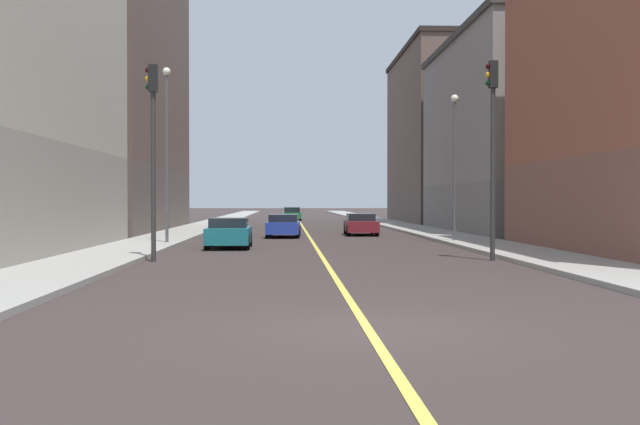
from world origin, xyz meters
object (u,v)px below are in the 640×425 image
(street_lamp_right_near, at_px, (167,138))
(car_green, at_px, (292,214))
(street_lamp_left_near, at_px, (454,152))
(building_left_far, at_px, (455,137))
(traffic_light_right_near, at_px, (153,136))
(building_right_midblock, at_px, (93,53))
(car_maroon, at_px, (361,224))
(building_left_mid, at_px, (527,135))
(traffic_light_left_near, at_px, (492,133))
(car_blue, at_px, (284,226))
(car_teal, at_px, (229,233))

(street_lamp_right_near, distance_m, car_green, 44.69)
(street_lamp_right_near, height_order, car_green, street_lamp_right_near)
(street_lamp_left_near, height_order, car_green, street_lamp_left_near)
(building_left_far, bearing_deg, traffic_light_right_near, -113.79)
(building_right_midblock, xyz_separation_m, car_maroon, (17.09, -6.34, -11.09))
(traffic_light_right_near, distance_m, street_lamp_right_near, 9.72)
(building_left_mid, relative_size, traffic_light_right_near, 3.13)
(building_left_far, distance_m, car_maroon, 27.98)
(traffic_light_left_near, bearing_deg, building_right_midblock, 126.83)
(car_maroon, bearing_deg, traffic_light_right_near, -113.84)
(building_left_far, bearing_deg, traffic_light_left_near, -100.55)
(building_left_far, xyz_separation_m, street_lamp_left_near, (-7.31, -33.92, -3.43))
(building_right_midblock, height_order, car_maroon, building_right_midblock)
(building_left_mid, distance_m, traffic_light_right_near, 30.52)
(street_lamp_left_near, distance_m, street_lamp_right_near, 13.43)
(building_left_mid, xyz_separation_m, street_lamp_right_near, (-20.68, -13.59, -1.32))
(car_blue, bearing_deg, car_maroon, 28.61)
(building_left_mid, distance_m, building_right_midblock, 28.69)
(car_maroon, relative_size, car_green, 0.98)
(car_teal, bearing_deg, street_lamp_right_near, 141.88)
(street_lamp_left_near, distance_m, car_blue, 11.15)
(building_left_mid, bearing_deg, traffic_light_right_near, -130.29)
(traffic_light_right_near, xyz_separation_m, car_teal, (1.98, 7.31, -3.54))
(building_left_mid, distance_m, car_blue, 17.39)
(building_right_midblock, bearing_deg, traffic_light_right_near, -72.48)
(car_teal, bearing_deg, car_maroon, 61.59)
(building_left_mid, relative_size, street_lamp_right_near, 2.59)
(traffic_light_left_near, xyz_separation_m, car_teal, (-9.39, 7.31, -3.66))
(building_left_mid, distance_m, car_teal, 24.45)
(building_right_midblock, distance_m, street_lamp_left_near, 26.88)
(building_left_far, xyz_separation_m, car_teal, (-17.71, -37.37, -7.14))
(street_lamp_right_near, xyz_separation_m, car_blue, (5.25, 7.80, -4.24))
(building_right_midblock, xyz_separation_m, car_teal, (10.28, -18.94, -11.09))
(street_lamp_right_near, xyz_separation_m, car_maroon, (9.79, 10.28, -4.24))
(street_lamp_right_near, relative_size, car_maroon, 1.75)
(building_left_far, relative_size, street_lamp_left_near, 3.00)
(building_left_mid, relative_size, car_teal, 5.15)
(building_left_mid, xyz_separation_m, building_left_far, (0.00, 21.45, 1.58))
(building_left_mid, xyz_separation_m, traffic_light_right_near, (-19.69, -23.23, -2.01))
(car_blue, bearing_deg, car_green, 88.90)
(building_right_midblock, height_order, car_blue, building_right_midblock)
(traffic_light_left_near, distance_m, car_teal, 12.45)
(traffic_light_right_near, height_order, car_green, traffic_light_right_near)
(traffic_light_right_near, bearing_deg, car_maroon, 66.16)
(car_blue, bearing_deg, building_left_far, 60.48)
(car_blue, bearing_deg, building_left_mid, 20.56)
(traffic_light_left_near, relative_size, car_teal, 1.70)
(street_lamp_right_near, bearing_deg, car_teal, -38.12)
(building_left_far, height_order, car_maroon, building_left_far)
(building_right_midblock, distance_m, car_blue, 18.93)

